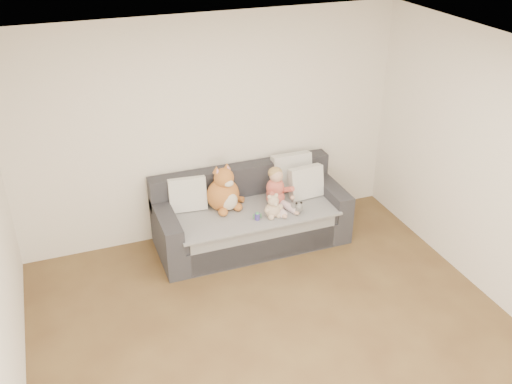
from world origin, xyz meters
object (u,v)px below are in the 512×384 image
at_px(sippy_cup, 257,215).
at_px(sofa, 250,218).
at_px(toddler, 277,190).
at_px(teddy_bear, 273,208).
at_px(plush_cat, 224,192).

bearing_deg(sippy_cup, sofa, 83.93).
xyz_separation_m(sofa, toddler, (0.29, -0.09, 0.36)).
relative_size(sofa, teddy_bear, 7.66).
height_order(sofa, teddy_bear, sofa).
relative_size(toddler, sippy_cup, 4.61).
height_order(plush_cat, sippy_cup, plush_cat).
xyz_separation_m(plush_cat, sippy_cup, (0.26, -0.37, -0.15)).
bearing_deg(plush_cat, sippy_cup, -69.98).
bearing_deg(toddler, plush_cat, 157.85).
relative_size(sofa, sippy_cup, 21.08).
xyz_separation_m(teddy_bear, sippy_cup, (-0.19, -0.00, -0.06)).
relative_size(teddy_bear, sippy_cup, 2.75).
xyz_separation_m(sofa, teddy_bear, (0.15, -0.32, 0.28)).
height_order(sofa, plush_cat, plush_cat).
bearing_deg(plush_cat, toddler, -28.94).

